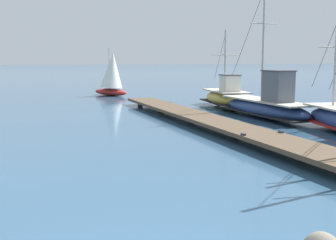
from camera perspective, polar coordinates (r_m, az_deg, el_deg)
name	(u,v)px	position (r m, az deg, el deg)	size (l,w,h in m)	color
floating_dock	(210,120)	(20.49, 5.39, -0.04)	(2.45, 22.87, 0.53)	brown
fishing_boat_1	(267,105)	(24.32, 12.64, 1.87)	(2.18, 7.50, 7.29)	navy
fishing_boat_2	(226,97)	(29.69, 7.51, 3.02)	(2.69, 5.14, 5.05)	gold
distant_sailboat	(112,75)	(38.05, -7.27, 5.84)	(3.00, 3.82, 4.06)	#AD2823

